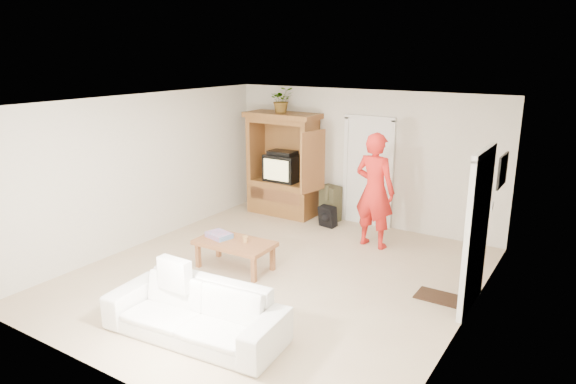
# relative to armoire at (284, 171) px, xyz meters

# --- Properties ---
(floor) EXTENTS (6.00, 6.00, 0.00)m
(floor) POSITION_rel_armoire_xyz_m (1.58, -2.66, -0.91)
(floor) COLOR tan
(floor) RESTS_ON ground
(ceiling) EXTENTS (6.00, 6.00, 0.00)m
(ceiling) POSITION_rel_armoire_xyz_m (1.58, -2.66, 1.69)
(ceiling) COLOR white
(ceiling) RESTS_ON floor
(wall_back) EXTENTS (5.50, 0.00, 5.50)m
(wall_back) POSITION_rel_armoire_xyz_m (1.58, 0.34, 0.39)
(wall_back) COLOR silver
(wall_back) RESTS_ON floor
(wall_front) EXTENTS (5.50, 0.00, 5.50)m
(wall_front) POSITION_rel_armoire_xyz_m (1.58, -5.66, 0.39)
(wall_front) COLOR silver
(wall_front) RESTS_ON floor
(wall_left) EXTENTS (0.00, 6.00, 6.00)m
(wall_left) POSITION_rel_armoire_xyz_m (-1.17, -2.66, 0.39)
(wall_left) COLOR silver
(wall_left) RESTS_ON floor
(wall_right) EXTENTS (0.00, 6.00, 6.00)m
(wall_right) POSITION_rel_armoire_xyz_m (4.33, -2.66, 0.39)
(wall_right) COLOR silver
(wall_right) RESTS_ON floor
(armoire) EXTENTS (1.82, 1.14, 2.10)m
(armoire) POSITION_rel_armoire_xyz_m (0.00, 0.00, 0.00)
(armoire) COLOR brown
(armoire) RESTS_ON floor
(door_back) EXTENTS (0.85, 0.05, 2.04)m
(door_back) POSITION_rel_armoire_xyz_m (1.73, 0.31, 0.11)
(door_back) COLOR white
(door_back) RESTS_ON floor
(doorway_right) EXTENTS (0.05, 0.90, 2.04)m
(doorway_right) POSITION_rel_armoire_xyz_m (4.30, -2.06, 0.11)
(doorway_right) COLOR black
(doorway_right) RESTS_ON floor
(framed_picture) EXTENTS (0.03, 0.60, 0.48)m
(framed_picture) POSITION_rel_armoire_xyz_m (4.31, -0.76, 0.69)
(framed_picture) COLOR black
(framed_picture) RESTS_ON wall_right
(doormat) EXTENTS (0.60, 0.40, 0.02)m
(doormat) POSITION_rel_armoire_xyz_m (3.88, -2.06, -0.90)
(doormat) COLOR #382316
(doormat) RESTS_ON floor
(plant) EXTENTS (0.60, 0.60, 0.51)m
(plant) POSITION_rel_armoire_xyz_m (-0.02, -0.03, 1.44)
(plant) COLOR #4C7238
(plant) RESTS_ON armoire
(man) EXTENTS (0.78, 0.56, 1.99)m
(man) POSITION_rel_armoire_xyz_m (2.31, -0.72, 0.09)
(man) COLOR red
(man) RESTS_ON floor
(sofa) EXTENTS (2.25, 1.05, 0.64)m
(sofa) POSITION_rel_armoire_xyz_m (1.72, -4.59, -0.59)
(sofa) COLOR white
(sofa) RESTS_ON floor
(coffee_table) EXTENTS (1.23, 0.69, 0.45)m
(coffee_table) POSITION_rel_armoire_xyz_m (0.90, -2.78, -0.51)
(coffee_table) COLOR #9D6036
(coffee_table) RESTS_ON floor
(towel) EXTENTS (0.43, 0.36, 0.08)m
(towel) POSITION_rel_armoire_xyz_m (0.59, -2.78, -0.42)
(towel) COLOR #EC4E7B
(towel) RESTS_ON coffee_table
(candle) EXTENTS (0.08, 0.08, 0.10)m
(candle) POSITION_rel_armoire_xyz_m (1.06, -2.73, -0.41)
(candle) COLOR tan
(candle) RESTS_ON coffee_table
(backpack_black) EXTENTS (0.35, 0.24, 0.39)m
(backpack_black) POSITION_rel_armoire_xyz_m (1.17, -0.25, -0.71)
(backpack_black) COLOR black
(backpack_black) RESTS_ON floor
(backpack_olive) EXTENTS (0.43, 0.36, 0.71)m
(backpack_olive) POSITION_rel_armoire_xyz_m (1.03, 0.11, -0.55)
(backpack_olive) COLOR #47442B
(backpack_olive) RESTS_ON floor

